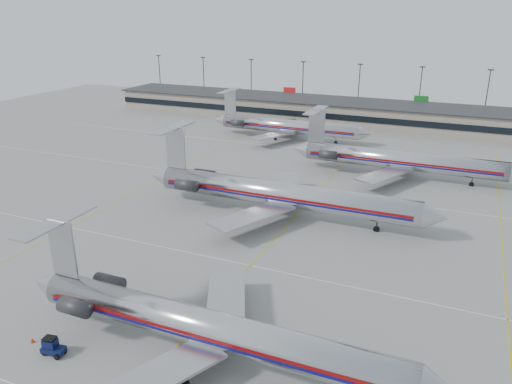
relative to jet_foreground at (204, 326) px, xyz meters
The scene contains 11 objects.
ground 9.08m from the jet_foreground, 112.16° to the left, with size 260.00×260.00×0.00m, color gray.
apron_markings 18.42m from the jet_foreground, 100.15° to the left, with size 160.00×0.15×0.02m, color silver.
terminal 105.86m from the jet_foreground, 91.73° to the left, with size 162.00×17.00×6.25m.
light_mast_row 120.00m from the jet_foreground, 91.53° to the left, with size 163.60×0.40×15.28m.
jet_foreground is the anchor object (origin of this frame).
jet_second_row 35.25m from the jet_foreground, 99.81° to the left, with size 49.15×28.94×12.87m.
jet_third_row 62.43m from the jet_foreground, 82.32° to the left, with size 44.40×27.31×12.14m.
jet_back_row 84.47m from the jet_foreground, 104.97° to the left, with size 41.69×25.64×11.40m.
tug_left 14.84m from the jet_foreground, 157.44° to the right, with size 2.37×1.46×1.81m.
ramp_worker_near 3.81m from the jet_foreground, 85.62° to the right, with size 0.66×0.43×1.80m, color #C5E515.
cone_left 17.73m from the jet_foreground, 163.17° to the right, with size 0.40×0.40×0.55m, color red.
Camera 1 is at (23.21, -41.93, 31.24)m, focal length 35.00 mm.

